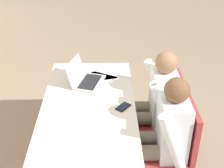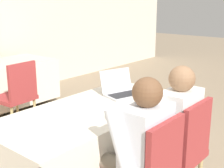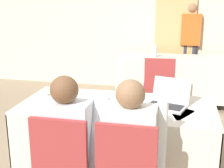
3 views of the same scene
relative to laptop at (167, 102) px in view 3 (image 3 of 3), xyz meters
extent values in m
cube|color=beige|center=(-0.45, 3.11, 0.57)|extent=(12.00, 0.06, 2.70)
cube|color=tan|center=(-0.02, 3.05, 0.55)|extent=(0.71, 0.04, 2.65)
cube|color=beige|center=(-0.45, -0.04, -0.06)|extent=(1.77, 0.83, 0.02)
cube|color=beige|center=(-0.45, -0.45, -0.36)|extent=(1.77, 0.01, 0.60)
cube|color=beige|center=(-0.45, 0.37, -0.36)|extent=(1.77, 0.01, 0.60)
cube|color=beige|center=(-1.33, -0.04, -0.36)|extent=(0.01, 0.83, 0.60)
cube|color=beige|center=(0.43, -0.04, -0.36)|extent=(0.01, 0.83, 0.60)
cube|color=beige|center=(0.00, 2.36, -0.06)|extent=(1.77, 0.83, 0.02)
cube|color=beige|center=(0.00, 1.96, -0.36)|extent=(1.77, 0.01, 0.60)
cube|color=beige|center=(0.00, 2.77, -0.36)|extent=(1.77, 0.01, 0.60)
cube|color=beige|center=(-0.88, 2.36, -0.36)|extent=(0.01, 0.83, 0.60)
cylinder|color=#333333|center=(0.00, 2.36, -0.72)|extent=(0.06, 0.06, 0.11)
cube|color=#B7B7BC|center=(-0.01, -0.04, -0.04)|extent=(0.40, 0.32, 0.02)
cube|color=black|center=(-0.01, -0.04, -0.02)|extent=(0.34, 0.24, 0.00)
cube|color=#B7B7BC|center=(0.03, 0.10, 0.08)|extent=(0.35, 0.16, 0.22)
cube|color=black|center=(0.03, 0.10, 0.08)|extent=(0.31, 0.14, 0.19)
cube|color=black|center=(-0.43, -0.35, -0.04)|extent=(0.16, 0.15, 0.01)
cube|color=#192333|center=(-0.43, -0.35, -0.04)|extent=(0.14, 0.13, 0.00)
cube|color=white|center=(-0.76, 0.01, -0.04)|extent=(0.29, 0.34, 0.00)
cube|color=white|center=(0.09, -0.15, -0.04)|extent=(0.33, 0.36, 0.00)
cube|color=white|center=(0.15, -0.16, -0.04)|extent=(0.28, 0.34, 0.00)
cylinder|color=#B7B7C1|center=(-0.31, 2.39, 0.03)|extent=(0.07, 0.07, 0.15)
cone|color=#B7B7C1|center=(-0.31, 2.39, 0.13)|extent=(0.06, 0.06, 0.06)
cylinder|color=silver|center=(-0.31, 2.39, 0.16)|extent=(0.03, 0.03, 0.01)
cube|color=#9E3333|center=(-0.68, -0.69, -0.35)|extent=(0.44, 0.44, 0.05)
cube|color=#9E3333|center=(-0.68, -0.89, -0.10)|extent=(0.40, 0.04, 0.45)
cube|color=#9E3333|center=(-0.22, -0.89, -0.10)|extent=(0.40, 0.04, 0.45)
cylinder|color=tan|center=(-0.02, 1.79, -0.58)|extent=(0.04, 0.04, 0.40)
cylinder|color=tan|center=(-0.37, 1.76, -0.58)|extent=(0.04, 0.04, 0.40)
cylinder|color=tan|center=(0.01, 1.44, -0.58)|extent=(0.04, 0.04, 0.40)
cylinder|color=tan|center=(-0.34, 1.41, -0.58)|extent=(0.04, 0.04, 0.40)
cube|color=#9E3333|center=(-0.18, 1.60, -0.35)|extent=(0.47, 0.47, 0.05)
cube|color=#9E3333|center=(-0.16, 1.40, -0.10)|extent=(0.41, 0.07, 0.45)
cylinder|color=#665B4C|center=(-0.59, -0.56, -0.26)|extent=(0.13, 0.42, 0.13)
cylinder|color=#665B4C|center=(-0.77, -0.56, -0.26)|extent=(0.13, 0.42, 0.13)
cylinder|color=#665B4C|center=(-0.77, -0.38, -0.55)|extent=(0.10, 0.10, 0.45)
cube|color=silver|center=(-0.68, -0.74, -0.07)|extent=(0.36, 0.22, 0.52)
cylinder|color=silver|center=(-0.47, -0.70, -0.06)|extent=(0.08, 0.26, 0.54)
cylinder|color=silver|center=(-0.89, -0.70, -0.06)|extent=(0.08, 0.26, 0.54)
sphere|color=brown|center=(-0.68, -0.74, 0.28)|extent=(0.20, 0.20, 0.20)
cylinder|color=#665B4C|center=(-0.13, -0.56, -0.26)|extent=(0.13, 0.42, 0.13)
cylinder|color=#665B4C|center=(-0.31, -0.56, -0.26)|extent=(0.13, 0.42, 0.13)
cube|color=white|center=(-0.22, -0.74, -0.07)|extent=(0.36, 0.22, 0.52)
cylinder|color=white|center=(-0.01, -0.70, -0.06)|extent=(0.08, 0.26, 0.54)
cylinder|color=white|center=(-0.43, -0.70, -0.06)|extent=(0.08, 0.26, 0.54)
sphere|color=#8C6647|center=(-0.22, -0.74, 0.28)|extent=(0.20, 0.20, 0.20)
cylinder|color=#33333D|center=(0.17, 3.08, -0.35)|extent=(0.12, 0.12, 0.85)
cylinder|color=#33333D|center=(0.33, 3.08, -0.35)|extent=(0.12, 0.12, 0.85)
cube|color=#DB561E|center=(0.25, 3.08, 0.35)|extent=(0.35, 0.21, 0.55)
sphere|color=#8C6647|center=(0.25, 3.08, 0.72)|extent=(0.19, 0.19, 0.19)
camera|label=1|loc=(-2.67, -0.20, 1.51)|focal=50.00mm
camera|label=2|loc=(-2.28, -1.78, 0.85)|focal=50.00mm
camera|label=3|loc=(0.08, -2.69, 0.90)|focal=50.00mm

